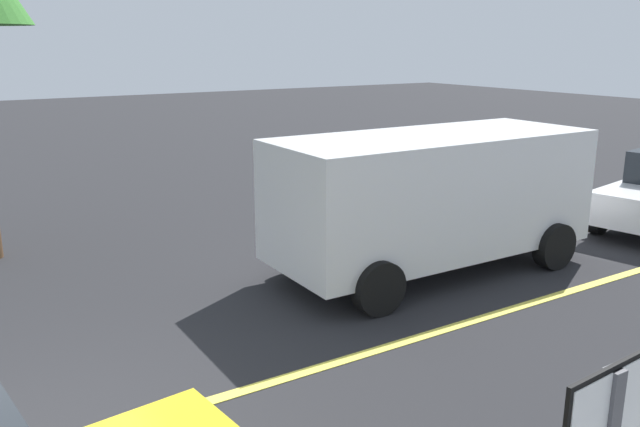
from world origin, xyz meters
name	(u,v)px	position (x,y,z in m)	size (l,w,h in m)	color
lane_marking_centre	(316,369)	(3.00, 0.00, 0.01)	(28.00, 0.16, 0.01)	#E0D14C
white_van	(431,194)	(6.28, 1.85, 1.27)	(5.22, 2.30, 2.20)	white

